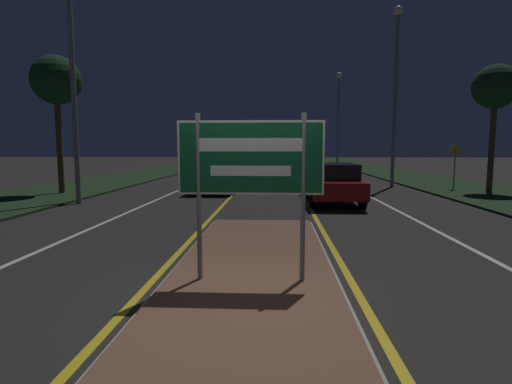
{
  "coord_description": "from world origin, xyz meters",
  "views": [
    {
      "loc": [
        0.35,
        -4.89,
        1.98
      ],
      "look_at": [
        0.0,
        2.15,
        1.2
      ],
      "focal_mm": 28.0,
      "sensor_mm": 36.0,
      "label": 1
    }
  ],
  "objects": [
    {
      "name": "roadside_palm_right",
      "position": [
        9.72,
        13.04,
        4.51
      ],
      "size": [
        1.89,
        1.89,
        5.45
      ],
      "color": "#4C3823",
      "rests_on": "verge_right"
    },
    {
      "name": "car_receding_0",
      "position": [
        2.39,
        9.66,
        0.75
      ],
      "size": [
        1.85,
        4.78,
        1.42
      ],
      "color": "maroon",
      "rests_on": "ground_plane"
    },
    {
      "name": "roadside_palm_left",
      "position": [
        -8.75,
        11.54,
        4.69
      ],
      "size": [
        2.0,
        2.0,
        5.69
      ],
      "color": "#4C3823",
      "rests_on": "verge_left"
    },
    {
      "name": "edge_line_white_left",
      "position": [
        -7.2,
        25.0,
        0.0
      ],
      "size": [
        0.1,
        70.0,
        0.01
      ],
      "color": "silver",
      "rests_on": "ground_plane"
    },
    {
      "name": "lane_line_white_right",
      "position": [
        4.2,
        25.0,
        0.0
      ],
      "size": [
        0.12,
        70.0,
        0.01
      ],
      "color": "silver",
      "rests_on": "ground_plane"
    },
    {
      "name": "warning_sign",
      "position": [
        8.61,
        14.0,
        1.34
      ],
      "size": [
        0.6,
        0.06,
        2.09
      ],
      "color": "gray",
      "rests_on": "verge_right"
    },
    {
      "name": "edge_line_white_right",
      "position": [
        7.2,
        25.0,
        0.0
      ],
      "size": [
        0.1,
        70.0,
        0.01
      ],
      "color": "silver",
      "rests_on": "ground_plane"
    },
    {
      "name": "ground_plane",
      "position": [
        0.0,
        0.0,
        0.0
      ],
      "size": [
        160.0,
        160.0,
        0.0
      ],
      "primitive_type": "plane",
      "color": "#282623"
    },
    {
      "name": "centre_line_yellow_left",
      "position": [
        -1.48,
        25.0,
        0.0
      ],
      "size": [
        0.12,
        70.0,
        0.01
      ],
      "color": "gold",
      "rests_on": "ground_plane"
    },
    {
      "name": "highway_sign",
      "position": [
        0.0,
        0.64,
        1.74
      ],
      "size": [
        2.04,
        0.07,
        2.35
      ],
      "color": "gray",
      "rests_on": "median_island"
    },
    {
      "name": "lane_line_white_left",
      "position": [
        -4.2,
        25.0,
        0.0
      ],
      "size": [
        0.12,
        70.0,
        0.01
      ],
      "color": "silver",
      "rests_on": "ground_plane"
    },
    {
      "name": "streetlight_right_near",
      "position": [
        6.22,
        15.54,
        5.29
      ],
      "size": [
        0.45,
        0.45,
        8.81
      ],
      "color": "gray",
      "rests_on": "ground_plane"
    },
    {
      "name": "median_island",
      "position": [
        0.0,
        0.65,
        0.04
      ],
      "size": [
        2.58,
        9.62,
        0.1
      ],
      "color": "#999993",
      "rests_on": "ground_plane"
    },
    {
      "name": "streetlight_left_near",
      "position": [
        -6.68,
        8.9,
        6.1
      ],
      "size": [
        0.58,
        0.58,
        8.95
      ],
      "color": "gray",
      "rests_on": "ground_plane"
    },
    {
      "name": "streetlight_right_far",
      "position": [
        6.64,
        36.56,
        6.34
      ],
      "size": [
        0.56,
        0.56,
        9.55
      ],
      "color": "gray",
      "rests_on": "ground_plane"
    },
    {
      "name": "centre_line_yellow_right",
      "position": [
        1.48,
        25.0,
        0.0
      ],
      "size": [
        0.12,
        70.0,
        0.01
      ],
      "color": "gold",
      "rests_on": "ground_plane"
    },
    {
      "name": "car_receding_1",
      "position": [
        2.36,
        21.56,
        0.77
      ],
      "size": [
        1.98,
        4.25,
        1.46
      ],
      "color": "silver",
      "rests_on": "ground_plane"
    },
    {
      "name": "verge_left",
      "position": [
        -9.5,
        20.0,
        0.04
      ],
      "size": [
        5.0,
        100.0,
        0.08
      ],
      "color": "#1E3319",
      "rests_on": "ground_plane"
    },
    {
      "name": "verge_right",
      "position": [
        9.5,
        20.0,
        0.04
      ],
      "size": [
        5.0,
        100.0,
        0.08
      ],
      "color": "#1E3319",
      "rests_on": "ground_plane"
    },
    {
      "name": "car_approaching_0",
      "position": [
        -2.37,
        13.41,
        0.72
      ],
      "size": [
        2.03,
        4.66,
        1.34
      ],
      "color": "maroon",
      "rests_on": "ground_plane"
    },
    {
      "name": "car_receding_2",
      "position": [
        2.68,
        29.72,
        0.72
      ],
      "size": [
        1.98,
        4.45,
        1.36
      ],
      "color": "#B7B7BC",
      "rests_on": "ground_plane"
    }
  ]
}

